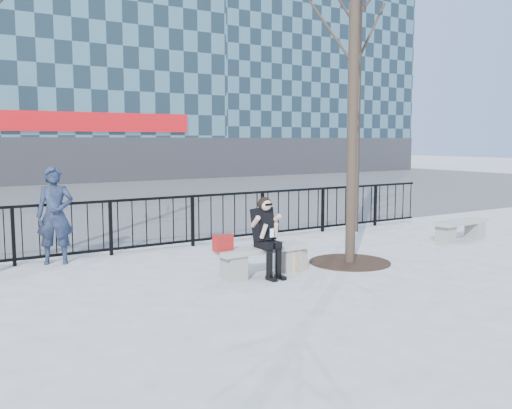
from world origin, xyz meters
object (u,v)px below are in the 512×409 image
seated_woman (267,237)px  standing_man (55,215)px  bench_second (461,228)px  bench_main (262,257)px

seated_woman → standing_man: 4.01m
seated_woman → standing_man: (-2.70, 2.96, 0.23)m
bench_second → bench_main: bearing=179.3°
seated_woman → standing_man: standing_man is taller
bench_main → seated_woman: 0.40m
standing_man → bench_second: bearing=4.7°
bench_main → seated_woman: (0.00, -0.16, 0.37)m
bench_second → seated_woman: (-5.65, -0.49, 0.39)m
seated_woman → standing_man: size_ratio=0.74×
bench_main → standing_man: standing_man is taller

